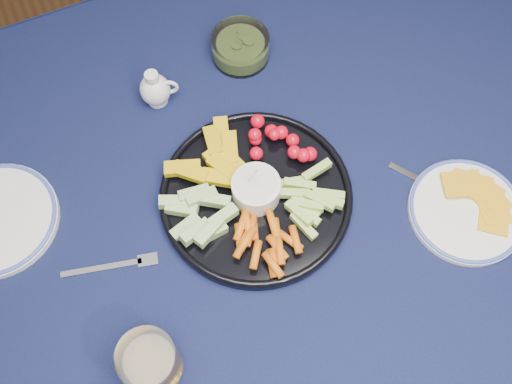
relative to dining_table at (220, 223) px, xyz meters
name	(u,v)px	position (x,y,z in m)	size (l,w,h in m)	color
dining_table	(220,223)	(0.00, 0.00, 0.00)	(1.67, 1.07, 0.75)	#4B2819
crudite_platter	(255,195)	(0.06, -0.02, 0.11)	(0.33, 0.33, 0.10)	black
creamer_pitcher	(156,89)	(-0.02, 0.24, 0.12)	(0.07, 0.06, 0.08)	white
pickle_bowl	(241,48)	(0.16, 0.27, 0.11)	(0.11, 0.11, 0.05)	white
cheese_plate	(467,210)	(0.37, -0.19, 0.10)	(0.19, 0.19, 0.02)	white
juice_tumbler	(151,363)	(-0.19, -0.21, 0.13)	(0.08, 0.08, 0.10)	white
fork_left	(118,265)	(-0.19, -0.04, 0.09)	(0.16, 0.05, 0.00)	silver
fork_right	(445,193)	(0.36, -0.14, 0.09)	(0.11, 0.16, 0.00)	silver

